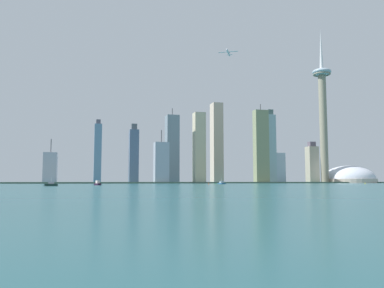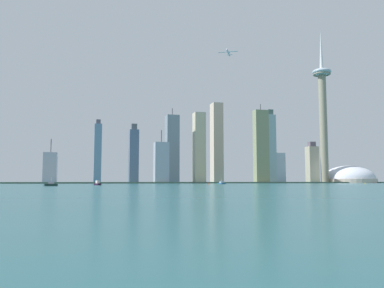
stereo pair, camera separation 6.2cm
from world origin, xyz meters
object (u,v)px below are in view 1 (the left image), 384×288
(skyscraper_2, at_px, (279,168))
(boat_4, at_px, (222,183))
(skyscraper_0, at_px, (261,146))
(channel_buoy_2, at_px, (365,183))
(skyscraper_5, at_px, (50,168))
(airplane, at_px, (228,52))
(skyscraper_7, at_px, (312,164))
(skyscraper_6, at_px, (161,163))
(skyscraper_1, at_px, (270,148))
(skyscraper_9, at_px, (98,153))
(skyscraper_4, at_px, (134,155))
(skyscraper_8, at_px, (172,149))
(skyscraper_3, at_px, (217,143))
(boat_1, at_px, (221,183))
(skyscraper_10, at_px, (199,148))
(stadium_dome, at_px, (349,179))
(boat_0, at_px, (98,184))
(channel_buoy_0, at_px, (209,183))
(channel_buoy_1, at_px, (216,183))
(observation_tower, at_px, (323,106))
(boat_2, at_px, (51,184))

(skyscraper_2, relative_size, boat_4, 4.26)
(skyscraper_0, xyz_separation_m, channel_buoy_2, (57.54, -219.24, -69.29))
(skyscraper_5, relative_size, airplane, 2.44)
(skyscraper_7, xyz_separation_m, channel_buoy_2, (-97.74, -291.05, -40.59))
(boat_4, bearing_deg, skyscraper_6, 15.76)
(skyscraper_7, bearing_deg, skyscraper_1, -158.86)
(skyscraper_7, bearing_deg, skyscraper_9, -178.29)
(skyscraper_4, bearing_deg, skyscraper_8, 18.70)
(skyscraper_9, bearing_deg, channel_buoy_2, -37.35)
(skyscraper_1, xyz_separation_m, skyscraper_3, (-86.93, 81.02, 15.38))
(skyscraper_1, height_order, boat_1, skyscraper_1)
(boat_1, xyz_separation_m, boat_4, (-36.92, -107.10, -0.16))
(skyscraper_7, xyz_separation_m, skyscraper_8, (-319.29, -16.58, 24.42))
(skyscraper_4, height_order, skyscraper_8, skyscraper_8)
(skyscraper_9, xyz_separation_m, skyscraper_10, (196.59, -4.56, 13.54))
(skyscraper_1, height_order, skyscraper_7, skyscraper_1)
(stadium_dome, bearing_deg, skyscraper_8, 172.83)
(boat_0, bearing_deg, skyscraper_2, -67.66)
(skyscraper_10, xyz_separation_m, boat_4, (-35.30, -235.67, -69.01))
(stadium_dome, xyz_separation_m, boat_1, (-308.83, -84.36, -6.64))
(channel_buoy_0, xyz_separation_m, channel_buoy_2, (245.18, 41.49, 0.15))
(skyscraper_7, xyz_separation_m, boat_0, (-469.04, -377.32, -40.37))
(skyscraper_5, xyz_separation_m, airplane, (301.43, -104.85, 204.40))
(channel_buoy_1, bearing_deg, channel_buoy_2, -14.14)
(skyscraper_0, relative_size, skyscraper_2, 2.32)
(skyscraper_3, bearing_deg, boat_1, -106.26)
(stadium_dome, relative_size, channel_buoy_0, 42.69)
(observation_tower, distance_m, skyscraper_7, 136.62)
(boat_2, bearing_deg, observation_tower, -133.54)
(skyscraper_1, relative_size, skyscraper_2, 2.23)
(skyscraper_1, bearing_deg, skyscraper_3, 137.02)
(skyscraper_3, relative_size, skyscraper_5, 2.17)
(skyscraper_1, relative_size, skyscraper_10, 1.06)
(skyscraper_1, relative_size, skyscraper_3, 0.86)
(skyscraper_0, relative_size, skyscraper_6, 1.65)
(skyscraper_9, relative_size, airplane, 3.65)
(skyscraper_2, height_order, channel_buoy_2, skyscraper_2)
(skyscraper_6, distance_m, boat_2, 375.62)
(boat_4, height_order, airplane, airplane)
(skyscraper_3, relative_size, skyscraper_9, 1.45)
(skyscraper_2, bearing_deg, skyscraper_5, -173.71)
(skyscraper_1, distance_m, skyscraper_8, 198.36)
(channel_buoy_1, bearing_deg, channel_buoy_0, -113.04)
(skyscraper_5, relative_size, channel_buoy_2, 27.81)
(skyscraper_0, height_order, boat_0, skyscraper_0)
(channel_buoy_2, bearing_deg, skyscraper_9, 142.65)
(boat_4, xyz_separation_m, channel_buoy_2, (202.09, -37.07, 0.14))
(channel_buoy_0, bearing_deg, boat_4, 61.26)
(observation_tower, relative_size, boat_1, 28.38)
(stadium_dome, relative_size, boat_4, 7.01)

